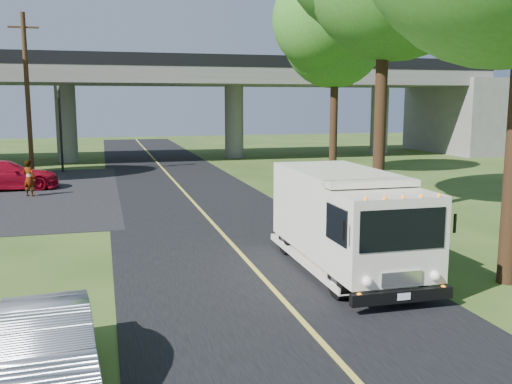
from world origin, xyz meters
name	(u,v)px	position (x,y,z in m)	size (l,w,h in m)	color
ground	(301,321)	(0.00, 0.00, 0.00)	(120.00, 120.00, 0.00)	#2F4619
road	(209,219)	(0.00, 10.00, 0.01)	(7.00, 90.00, 0.02)	black
lane_line	(209,219)	(0.00, 10.00, 0.03)	(0.12, 90.00, 0.01)	gold
overpass	(153,97)	(0.00, 32.00, 4.56)	(54.00, 10.00, 7.30)	slate
traffic_signal	(60,119)	(-6.00, 26.00, 3.20)	(0.18, 0.22, 5.20)	black
utility_pole	(28,95)	(-7.50, 24.00, 4.59)	(1.60, 0.26, 9.00)	#472D19
tree_right_far	(340,26)	(9.21, 19.84, 8.30)	(5.77, 5.67, 10.99)	#382314
step_van	(346,218)	(2.16, 2.84, 1.37)	(2.26, 6.02, 2.52)	silver
red_sedan	(5,175)	(-8.22, 19.42, 0.72)	(2.01, 4.95, 1.44)	#AB0A20
silver_sedan	(47,349)	(-4.53, -1.51, 0.62)	(1.30, 3.73, 1.23)	#919299
pedestrian	(29,178)	(-6.86, 17.07, 0.83)	(0.61, 0.40, 1.66)	gray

